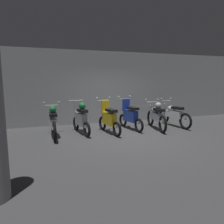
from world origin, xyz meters
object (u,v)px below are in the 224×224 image
motorbike_slot_4 (156,116)px  motorbike_slot_5 (174,114)px  motorbike_slot_1 (81,118)px  motorbike_slot_2 (109,119)px  motorbike_slot_3 (130,116)px  motorbike_slot_0 (53,121)px

motorbike_slot_4 → motorbike_slot_5: bearing=13.0°
motorbike_slot_1 → motorbike_slot_2: size_ratio=1.00×
motorbike_slot_1 → motorbike_slot_4: size_ratio=0.86×
motorbike_slot_1 → motorbike_slot_4: (2.93, -0.28, -0.04)m
motorbike_slot_2 → motorbike_slot_5: size_ratio=0.86×
motorbike_slot_1 → motorbike_slot_3: 1.95m
motorbike_slot_0 → motorbike_slot_5: (4.87, 0.07, -0.04)m
motorbike_slot_3 → motorbike_slot_4: (0.98, -0.31, 0.00)m
motorbike_slot_5 → motorbike_slot_3: bearing=177.5°
motorbike_slot_1 → motorbike_slot_3: (1.95, 0.03, -0.04)m
motorbike_slot_0 → motorbike_slot_5: size_ratio=1.00×
motorbike_slot_2 → motorbike_slot_3: same height
motorbike_slot_2 → motorbike_slot_4: (1.96, -0.01, 0.00)m
motorbike_slot_2 → motorbike_slot_3: (0.98, 0.30, 0.00)m
motorbike_slot_1 → motorbike_slot_3: size_ratio=1.00×
motorbike_slot_1 → motorbike_slot_5: bearing=-0.8°
motorbike_slot_0 → motorbike_slot_3: size_ratio=1.17×
motorbike_slot_4 → motorbike_slot_5: size_ratio=0.99×
motorbike_slot_0 → motorbike_slot_3: 2.92m
motorbike_slot_2 → motorbike_slot_3: bearing=17.0°
motorbike_slot_3 → motorbike_slot_1: bearing=-179.2°
motorbike_slot_3 → motorbike_slot_5: (1.95, -0.08, -0.04)m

